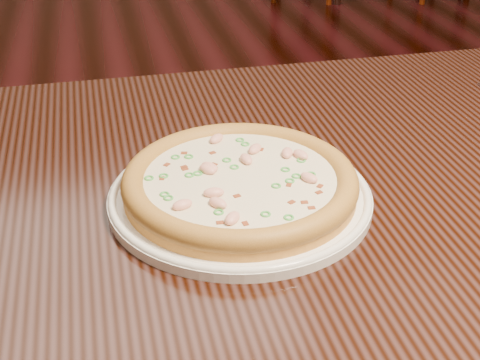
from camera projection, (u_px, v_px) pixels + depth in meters
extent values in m
cube|color=black|center=(319.00, 184.00, 0.89)|extent=(1.20, 0.80, 0.04)
cylinder|color=white|center=(240.00, 197.00, 0.82)|extent=(0.32, 0.32, 0.01)
torus|color=white|center=(240.00, 193.00, 0.81)|extent=(0.32, 0.32, 0.01)
cylinder|color=gold|center=(240.00, 186.00, 0.81)|extent=(0.28, 0.28, 0.02)
torus|color=#B57F3E|center=(240.00, 180.00, 0.80)|extent=(0.29, 0.29, 0.03)
cylinder|color=beige|center=(240.00, 178.00, 0.80)|extent=(0.23, 0.23, 0.00)
ellipsoid|color=#F2B29E|center=(246.00, 159.00, 0.83)|extent=(0.02, 0.03, 0.01)
ellipsoid|color=#F2B29E|center=(210.00, 167.00, 0.81)|extent=(0.03, 0.03, 0.01)
ellipsoid|color=#F2B29E|center=(301.00, 155.00, 0.84)|extent=(0.02, 0.03, 0.01)
ellipsoid|color=#F2B29E|center=(216.00, 139.00, 0.88)|extent=(0.03, 0.03, 0.01)
ellipsoid|color=#F2B29E|center=(287.00, 153.00, 0.85)|extent=(0.02, 0.03, 0.01)
ellipsoid|color=#F2B29E|center=(232.00, 218.00, 0.72)|extent=(0.03, 0.03, 0.01)
ellipsoid|color=#F2B29E|center=(218.00, 203.00, 0.74)|extent=(0.03, 0.03, 0.01)
ellipsoid|color=#F2B29E|center=(309.00, 178.00, 0.79)|extent=(0.02, 0.03, 0.01)
ellipsoid|color=#F2B29E|center=(182.00, 205.00, 0.74)|extent=(0.03, 0.02, 0.01)
ellipsoid|color=#F2B29E|center=(208.00, 169.00, 0.81)|extent=(0.03, 0.03, 0.01)
ellipsoid|color=#F2B29E|center=(214.00, 193.00, 0.76)|extent=(0.03, 0.02, 0.01)
ellipsoid|color=#F2B29E|center=(255.00, 149.00, 0.86)|extent=(0.03, 0.03, 0.01)
cube|color=maroon|center=(162.00, 179.00, 0.80)|extent=(0.01, 0.01, 0.00)
cube|color=maroon|center=(184.00, 154.00, 0.85)|extent=(0.01, 0.01, 0.00)
cube|color=maroon|center=(218.00, 192.00, 0.77)|extent=(0.01, 0.01, 0.00)
cube|color=maroon|center=(215.00, 169.00, 0.82)|extent=(0.01, 0.01, 0.00)
cube|color=maroon|center=(291.00, 203.00, 0.75)|extent=(0.01, 0.01, 0.00)
cube|color=maroon|center=(184.00, 167.00, 0.82)|extent=(0.01, 0.01, 0.00)
cube|color=maroon|center=(312.00, 208.00, 0.74)|extent=(0.01, 0.01, 0.00)
cube|color=maroon|center=(319.00, 193.00, 0.77)|extent=(0.01, 0.01, 0.00)
cube|color=maroon|center=(304.00, 203.00, 0.75)|extent=(0.01, 0.01, 0.00)
cube|color=maroon|center=(237.00, 197.00, 0.76)|extent=(0.01, 0.01, 0.00)
cube|color=maroon|center=(289.00, 186.00, 0.78)|extent=(0.01, 0.01, 0.00)
cube|color=maroon|center=(212.00, 153.00, 0.85)|extent=(0.01, 0.01, 0.00)
cube|color=maroon|center=(185.00, 170.00, 0.82)|extent=(0.01, 0.01, 0.00)
cube|color=maroon|center=(245.00, 224.00, 0.71)|extent=(0.01, 0.01, 0.00)
cube|color=maroon|center=(261.00, 150.00, 0.86)|extent=(0.01, 0.01, 0.00)
cube|color=maroon|center=(220.00, 223.00, 0.71)|extent=(0.01, 0.01, 0.00)
cube|color=maroon|center=(320.00, 187.00, 0.78)|extent=(0.01, 0.01, 0.00)
cube|color=maroon|center=(167.00, 165.00, 0.83)|extent=(0.01, 0.01, 0.00)
cube|color=maroon|center=(214.00, 165.00, 0.83)|extent=(0.01, 0.01, 0.00)
torus|color=green|center=(175.00, 157.00, 0.84)|extent=(0.01, 0.01, 0.00)
torus|color=green|center=(285.00, 170.00, 0.82)|extent=(0.01, 0.01, 0.00)
torus|color=green|center=(164.00, 176.00, 0.80)|extent=(0.01, 0.01, 0.00)
torus|color=green|center=(198.00, 173.00, 0.81)|extent=(0.02, 0.02, 0.00)
torus|color=green|center=(168.00, 198.00, 0.76)|extent=(0.01, 0.01, 0.00)
torus|color=green|center=(296.00, 176.00, 0.80)|extent=(0.02, 0.02, 0.00)
torus|color=green|center=(266.00, 214.00, 0.73)|extent=(0.01, 0.01, 0.00)
torus|color=green|center=(165.00, 194.00, 0.76)|extent=(0.02, 0.02, 0.00)
torus|color=green|center=(189.00, 157.00, 0.84)|extent=(0.02, 0.02, 0.00)
torus|color=green|center=(245.00, 144.00, 0.87)|extent=(0.02, 0.02, 0.00)
torus|color=green|center=(276.00, 186.00, 0.78)|extent=(0.02, 0.02, 0.00)
torus|color=green|center=(311.00, 174.00, 0.81)|extent=(0.01, 0.01, 0.00)
torus|color=green|center=(290.00, 181.00, 0.79)|extent=(0.02, 0.02, 0.00)
torus|color=green|center=(149.00, 178.00, 0.80)|extent=(0.01, 0.01, 0.00)
torus|color=green|center=(234.00, 167.00, 0.82)|extent=(0.01, 0.01, 0.00)
torus|color=green|center=(219.00, 212.00, 0.73)|extent=(0.01, 0.01, 0.00)
torus|color=green|center=(227.00, 160.00, 0.84)|extent=(0.02, 0.02, 0.00)
torus|color=green|center=(289.00, 218.00, 0.72)|extent=(0.02, 0.02, 0.00)
torus|color=green|center=(301.00, 160.00, 0.84)|extent=(0.01, 0.01, 0.00)
torus|color=green|center=(189.00, 175.00, 0.80)|extent=(0.02, 0.02, 0.00)
torus|color=green|center=(240.00, 140.00, 0.88)|extent=(0.02, 0.02, 0.00)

